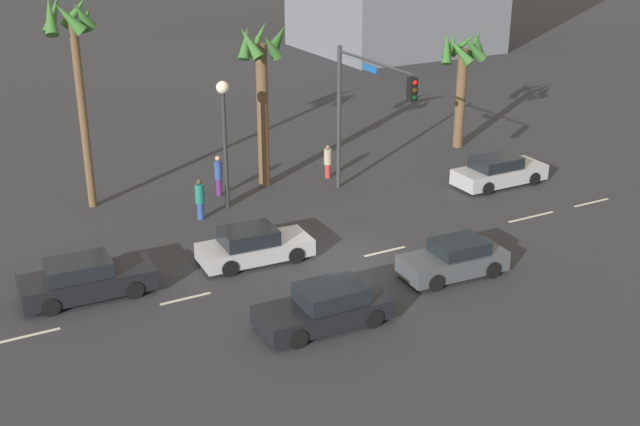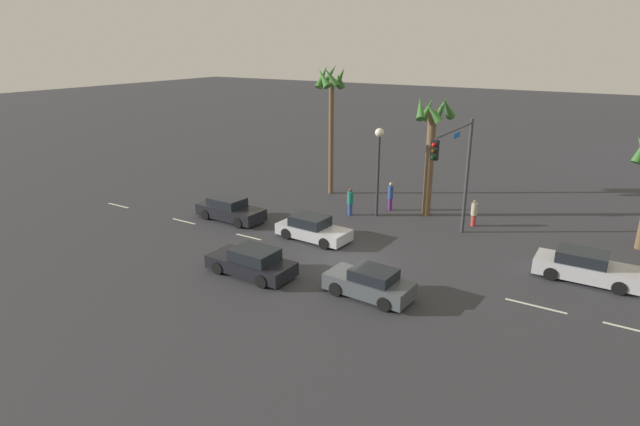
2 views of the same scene
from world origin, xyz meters
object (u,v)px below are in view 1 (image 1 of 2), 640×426
car_2 (326,307)px  palm_tree_2 (262,75)px  streetlamp (224,120)px  pedestrian_1 (218,175)px  traffic_signal (362,102)px  palm_tree_0 (463,62)px  car_4 (253,246)px  pedestrian_2 (200,199)px  pedestrian_0 (328,161)px  car_1 (499,172)px  palm_tree_1 (72,44)px  car_0 (454,259)px  car_3 (86,279)px

car_2 → palm_tree_2: 14.62m
streetlamp → pedestrian_1: 3.43m
traffic_signal → palm_tree_0: traffic_signal is taller
car_4 → pedestrian_2: bearing=93.0°
car_4 → streetlamp: size_ratio=0.76×
pedestrian_2 → streetlamp: bearing=25.6°
pedestrian_1 → pedestrian_2: size_ratio=1.06×
traffic_signal → streetlamp: bearing=159.9°
pedestrian_0 → pedestrian_1: pedestrian_1 is taller
car_1 → pedestrian_1: (-12.41, 5.07, 0.37)m
pedestrian_0 → palm_tree_2: size_ratio=0.21×
car_4 → pedestrian_1: size_ratio=2.26×
streetlamp → palm_tree_0: (14.79, 2.50, 0.65)m
car_4 → pedestrian_2: pedestrian_2 is taller
car_1 → traffic_signal: 8.13m
pedestrian_2 → pedestrian_1: bearing=52.6°
car_2 → palm_tree_1: palm_tree_1 is taller
pedestrian_0 → palm_tree_1: size_ratio=0.18×
car_0 → palm_tree_2: bearing=98.9°
traffic_signal → streetlamp: (-5.68, 2.08, -0.57)m
car_3 → pedestrian_2: (6.06, 4.87, 0.29)m
traffic_signal → car_1: bearing=-11.3°
car_4 → palm_tree_1: palm_tree_1 is taller
palm_tree_0 → car_3: bearing=-160.1°
car_2 → pedestrian_0: size_ratio=2.67×
car_0 → car_4: size_ratio=0.92×
palm_tree_0 → car_2: bearing=-139.2°
pedestrian_2 → palm_tree_0: (16.36, 3.25, 3.76)m
pedestrian_0 → car_2: bearing=-119.4°
streetlamp → pedestrian_1: (0.23, 1.59, -3.03)m
pedestrian_0 → palm_tree_1: bearing=171.3°
car_0 → pedestrian_2: pedestrian_2 is taller
palm_tree_1 → palm_tree_2: palm_tree_1 is taller
pedestrian_0 → palm_tree_1: 13.10m
car_4 → pedestrian_1: 7.50m
traffic_signal → pedestrian_0: traffic_signal is taller
car_2 → pedestrian_1: bearing=83.5°
car_4 → palm_tree_0: size_ratio=0.67×
car_4 → pedestrian_0: size_ratio=2.62×
car_3 → palm_tree_2: 13.64m
car_0 → car_3: car_3 is taller
car_1 → car_4: bearing=-170.8°
car_0 → palm_tree_0: bearing=51.8°
car_4 → palm_tree_1: size_ratio=0.47×
car_1 → palm_tree_1: bearing=159.9°
pedestrian_0 → palm_tree_0: 9.73m
pedestrian_0 → palm_tree_2: bearing=170.4°
car_2 → car_4: size_ratio=1.02×
car_4 → palm_tree_2: (4.03, 7.67, 4.71)m
streetlamp → traffic_signal: bearing=-20.1°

